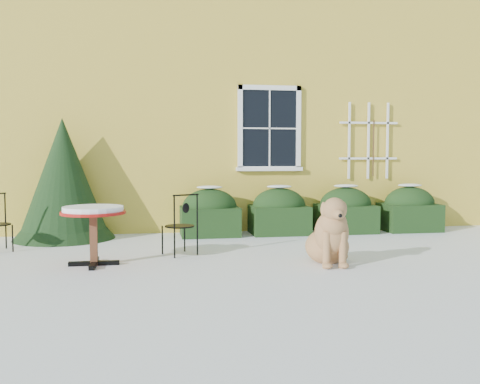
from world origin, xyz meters
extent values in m
plane|color=white|center=(0.00, 0.00, 0.00)|extent=(80.00, 80.00, 0.00)
cube|color=yellow|center=(0.00, 7.00, 3.00)|extent=(12.00, 8.00, 6.00)
cube|color=black|center=(0.90, 2.96, 1.98)|extent=(1.05, 0.03, 1.45)
cube|color=white|center=(0.90, 2.95, 2.75)|extent=(1.23, 0.06, 0.09)
cube|color=white|center=(0.90, 2.95, 1.21)|extent=(1.23, 0.06, 0.09)
cube|color=white|center=(0.33, 2.95, 1.98)|extent=(0.09, 0.06, 1.63)
cube|color=white|center=(1.47, 2.95, 1.98)|extent=(0.09, 0.06, 1.63)
cube|color=white|center=(0.90, 2.94, 1.98)|extent=(0.02, 0.02, 1.45)
cube|color=white|center=(0.90, 2.94, 1.98)|extent=(1.05, 0.02, 0.02)
cube|color=white|center=(0.90, 2.95, 1.20)|extent=(1.29, 0.14, 0.07)
cube|color=white|center=(2.50, 2.94, 1.75)|extent=(0.04, 0.03, 1.50)
cube|color=white|center=(2.90, 2.94, 1.75)|extent=(0.04, 0.03, 1.50)
cube|color=white|center=(3.30, 2.94, 1.75)|extent=(0.04, 0.03, 1.50)
cube|color=white|center=(2.90, 2.94, 1.40)|extent=(1.20, 0.03, 0.04)
cube|color=white|center=(2.90, 2.94, 2.10)|extent=(1.20, 0.03, 0.04)
cylinder|color=#472D19|center=(3.00, 2.92, 1.60)|extent=(0.02, 0.02, 1.10)
cube|color=black|center=(-0.30, 2.55, 0.26)|extent=(1.05, 0.80, 0.52)
ellipsoid|color=black|center=(-0.30, 2.55, 0.52)|extent=(1.00, 0.72, 0.67)
ellipsoid|color=white|center=(-0.30, 2.55, 0.88)|extent=(0.47, 0.32, 0.06)
cube|color=black|center=(1.00, 2.55, 0.26)|extent=(1.05, 0.80, 0.52)
ellipsoid|color=black|center=(1.00, 2.55, 0.52)|extent=(1.00, 0.72, 0.67)
ellipsoid|color=white|center=(1.00, 2.55, 0.88)|extent=(0.47, 0.32, 0.06)
cube|color=black|center=(2.30, 2.55, 0.26)|extent=(1.05, 0.80, 0.52)
ellipsoid|color=black|center=(2.30, 2.55, 0.52)|extent=(1.00, 0.72, 0.67)
ellipsoid|color=white|center=(2.30, 2.55, 0.88)|extent=(0.47, 0.32, 0.06)
cube|color=black|center=(3.60, 2.55, 0.26)|extent=(1.05, 0.80, 0.52)
ellipsoid|color=black|center=(3.60, 2.55, 0.52)|extent=(1.00, 0.72, 0.67)
ellipsoid|color=white|center=(3.60, 2.55, 0.88)|extent=(0.47, 0.32, 0.06)
cone|color=black|center=(-2.86, 2.60, 0.50)|extent=(1.74, 1.74, 1.01)
cone|color=black|center=(-2.86, 2.60, 1.06)|extent=(1.56, 1.56, 2.11)
cube|color=black|center=(-2.11, 0.18, 0.03)|extent=(0.66, 0.08, 0.06)
cube|color=black|center=(-2.11, 0.18, 0.03)|extent=(0.08, 0.66, 0.06)
cube|color=brown|center=(-2.11, 0.18, 0.35)|extent=(0.09, 0.09, 0.71)
cylinder|color=#A0110D|center=(-2.11, 0.18, 0.71)|extent=(0.85, 0.85, 0.04)
cylinder|color=white|center=(-2.11, 0.18, 0.76)|extent=(0.79, 0.79, 0.07)
cylinder|color=black|center=(-0.85, 1.00, 0.21)|extent=(0.02, 0.02, 0.42)
cylinder|color=black|center=(-1.19, 0.84, 0.21)|extent=(0.02, 0.02, 0.42)
cylinder|color=black|center=(-0.69, 0.67, 0.21)|extent=(0.02, 0.02, 0.42)
cylinder|color=black|center=(-1.03, 0.50, 0.21)|extent=(0.02, 0.02, 0.42)
cylinder|color=black|center=(-0.94, 0.75, 0.42)|extent=(0.43, 0.43, 0.02)
cylinder|color=black|center=(-0.69, 0.67, 0.66)|extent=(0.02, 0.02, 0.47)
cylinder|color=black|center=(-1.03, 0.50, 0.66)|extent=(0.02, 0.02, 0.47)
cylinder|color=black|center=(-0.86, 0.58, 0.90)|extent=(0.38, 0.20, 0.02)
ellipsoid|color=black|center=(-0.86, 0.58, 0.71)|extent=(0.11, 0.07, 0.15)
cylinder|color=black|center=(-3.43, 1.41, 0.21)|extent=(0.02, 0.02, 0.41)
cylinder|color=black|center=(-3.61, 1.73, 0.21)|extent=(0.02, 0.02, 0.41)
cylinder|color=black|center=(-3.61, 1.73, 0.64)|extent=(0.02, 0.02, 0.46)
ellipsoid|color=#B28050|center=(1.02, -0.14, 0.22)|extent=(0.63, 0.69, 0.48)
ellipsoid|color=#B28050|center=(1.00, -0.36, 0.44)|extent=(0.48, 0.43, 0.60)
sphere|color=#B28050|center=(1.00, -0.42, 0.57)|extent=(0.37, 0.37, 0.37)
cylinder|color=#B28050|center=(0.89, -0.50, 0.24)|extent=(0.10, 0.10, 0.48)
cylinder|color=#B28050|center=(1.10, -0.52, 0.24)|extent=(0.10, 0.10, 0.48)
ellipsoid|color=#B28050|center=(0.88, -0.56, 0.04)|extent=(0.13, 0.17, 0.08)
ellipsoid|color=#B28050|center=(1.10, -0.57, 0.04)|extent=(0.13, 0.17, 0.08)
cylinder|color=#B28050|center=(1.00, -0.44, 0.63)|extent=(0.23, 0.28, 0.26)
sphere|color=#B28050|center=(1.00, -0.49, 0.76)|extent=(0.32, 0.32, 0.32)
ellipsoid|color=#B28050|center=(0.99, -0.63, 0.72)|extent=(0.16, 0.25, 0.14)
sphere|color=black|center=(0.98, -0.74, 0.71)|extent=(0.05, 0.05, 0.05)
ellipsoid|color=#B28050|center=(0.86, -0.44, 0.76)|extent=(0.08, 0.11, 0.20)
ellipsoid|color=#B28050|center=(1.13, -0.45, 0.76)|extent=(0.08, 0.11, 0.20)
cylinder|color=#B28050|center=(1.23, 0.08, 0.07)|extent=(0.25, 0.38, 0.09)
camera|label=1|loc=(-1.36, -7.08, 1.47)|focal=40.00mm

